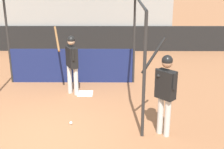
% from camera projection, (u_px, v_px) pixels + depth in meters
% --- Properties ---
extents(ground_plane, '(60.00, 60.00, 0.00)m').
position_uv_depth(ground_plane, '(44.00, 136.00, 6.90)').
color(ground_plane, '#9E6642').
extents(outfield_wall, '(24.00, 0.12, 1.09)m').
position_uv_depth(outfield_wall, '(78.00, 39.00, 13.65)').
color(outfield_wall, black).
rests_on(outfield_wall, ground).
extents(bleacher_section, '(8.15, 2.40, 2.37)m').
position_uv_depth(bleacher_section, '(81.00, 19.00, 14.63)').
color(bleacher_section, '#9E9E99').
rests_on(bleacher_section, ground).
extents(batting_cage, '(3.98, 3.44, 2.77)m').
position_uv_depth(batting_cage, '(69.00, 52.00, 9.14)').
color(batting_cage, '#282828').
rests_on(batting_cage, ground).
extents(home_plate, '(0.44, 0.44, 0.02)m').
position_uv_depth(home_plate, '(85.00, 93.00, 9.18)').
color(home_plate, white).
rests_on(home_plate, ground).
extents(player_batter, '(0.75, 0.77, 1.92)m').
position_uv_depth(player_batter, '(71.00, 60.00, 8.84)').
color(player_batter, silver).
rests_on(player_batter, ground).
extents(player_waiting, '(0.75, 0.62, 2.14)m').
position_uv_depth(player_waiting, '(165.00, 88.00, 6.61)').
color(player_waiting, silver).
rests_on(player_waiting, ground).
extents(baseball, '(0.07, 0.07, 0.07)m').
position_uv_depth(baseball, '(71.00, 123.00, 7.40)').
color(baseball, white).
rests_on(baseball, ground).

